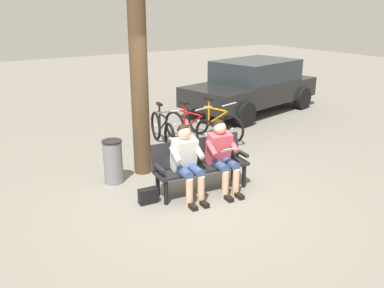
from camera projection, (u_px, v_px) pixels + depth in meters
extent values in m
plane|color=slate|center=(197.00, 198.00, 6.63)|extent=(40.00, 40.00, 0.00)
cube|color=black|center=(202.00, 168.00, 6.72)|extent=(1.64, 0.62, 0.05)
cube|color=black|center=(197.00, 151.00, 6.81)|extent=(1.61, 0.31, 0.42)
cube|color=black|center=(241.00, 153.00, 7.00)|extent=(0.10, 0.40, 0.05)
cube|color=black|center=(159.00, 168.00, 6.36)|extent=(0.10, 0.40, 0.05)
cylinder|color=black|center=(244.00, 176.00, 6.96)|extent=(0.07, 0.07, 0.40)
cylinder|color=black|center=(166.00, 193.00, 6.34)|extent=(0.07, 0.07, 0.40)
cylinder|color=black|center=(233.00, 169.00, 7.25)|extent=(0.07, 0.07, 0.40)
cylinder|color=black|center=(158.00, 184.00, 6.63)|extent=(0.07, 0.07, 0.40)
cube|color=#D84C59|center=(219.00, 148.00, 6.79)|extent=(0.41, 0.35, 0.55)
sphere|color=#D8A884|center=(220.00, 128.00, 6.66)|extent=(0.21, 0.21, 0.21)
sphere|color=black|center=(219.00, 125.00, 6.67)|extent=(0.20, 0.20, 0.20)
cylinder|color=#334772|center=(230.00, 163.00, 6.73)|extent=(0.19, 0.41, 0.15)
cylinder|color=#D8A884|center=(236.00, 182.00, 6.65)|extent=(0.11, 0.11, 0.45)
cube|color=black|center=(239.00, 196.00, 6.62)|extent=(0.11, 0.23, 0.07)
cylinder|color=#D84C59|center=(233.00, 145.00, 6.75)|extent=(0.12, 0.31, 0.23)
cylinder|color=#334772|center=(219.00, 165.00, 6.64)|extent=(0.19, 0.41, 0.15)
cylinder|color=#D8A884|center=(225.00, 185.00, 6.56)|extent=(0.11, 0.11, 0.45)
cube|color=black|center=(228.00, 198.00, 6.54)|extent=(0.11, 0.23, 0.07)
cylinder|color=#D84C59|center=(212.00, 148.00, 6.58)|extent=(0.12, 0.31, 0.23)
cube|color=silver|center=(228.00, 150.00, 6.51)|extent=(0.21, 0.14, 0.09)
cube|color=white|center=(184.00, 154.00, 6.51)|extent=(0.41, 0.35, 0.55)
sphere|color=#D8A884|center=(184.00, 133.00, 6.38)|extent=(0.21, 0.21, 0.21)
sphere|color=black|center=(183.00, 130.00, 6.40)|extent=(0.20, 0.20, 0.20)
cylinder|color=#334772|center=(195.00, 170.00, 6.46)|extent=(0.19, 0.41, 0.15)
cylinder|color=#D8A884|center=(201.00, 190.00, 6.37)|extent=(0.11, 0.11, 0.45)
cube|color=black|center=(204.00, 204.00, 6.35)|extent=(0.11, 0.23, 0.07)
cylinder|color=white|center=(199.00, 151.00, 6.48)|extent=(0.12, 0.31, 0.23)
cylinder|color=#334772|center=(184.00, 172.00, 6.37)|extent=(0.19, 0.41, 0.15)
cylinder|color=#D8A884|center=(189.00, 193.00, 6.29)|extent=(0.11, 0.11, 0.45)
cube|color=black|center=(192.00, 206.00, 6.26)|extent=(0.11, 0.23, 0.07)
cylinder|color=white|center=(176.00, 155.00, 6.31)|extent=(0.12, 0.31, 0.23)
cube|color=black|center=(148.00, 196.00, 6.42)|extent=(0.31, 0.16, 0.24)
cylinder|color=#4C3823|center=(139.00, 80.00, 7.12)|extent=(0.31, 0.31, 3.45)
cylinder|color=slate|center=(113.00, 162.00, 7.09)|extent=(0.33, 0.33, 0.74)
cylinder|color=black|center=(112.00, 141.00, 6.97)|extent=(0.34, 0.34, 0.03)
torus|color=black|center=(232.00, 129.00, 9.15)|extent=(0.22, 0.66, 0.66)
cylinder|color=silver|center=(232.00, 129.00, 9.15)|extent=(0.06, 0.07, 0.06)
torus|color=black|center=(198.00, 121.00, 9.81)|extent=(0.22, 0.66, 0.66)
cylinder|color=silver|center=(198.00, 121.00, 9.81)|extent=(0.06, 0.07, 0.06)
cylinder|color=orange|center=(215.00, 109.00, 9.36)|extent=(0.19, 0.62, 0.04)
cylinder|color=orange|center=(217.00, 118.00, 9.37)|extent=(0.18, 0.59, 0.43)
cylinder|color=orange|center=(209.00, 111.00, 9.50)|extent=(0.04, 0.04, 0.55)
cube|color=black|center=(209.00, 99.00, 9.41)|extent=(0.14, 0.24, 0.05)
cylinder|color=#B2B2B7|center=(229.00, 104.00, 9.04)|extent=(0.47, 0.15, 0.03)
torus|color=black|center=(207.00, 134.00, 8.78)|extent=(0.19, 0.66, 0.66)
cylinder|color=silver|center=(207.00, 134.00, 8.78)|extent=(0.06, 0.07, 0.06)
torus|color=black|center=(175.00, 125.00, 9.47)|extent=(0.19, 0.66, 0.66)
cylinder|color=silver|center=(175.00, 125.00, 9.47)|extent=(0.06, 0.07, 0.06)
cylinder|color=#B71414|center=(190.00, 113.00, 9.00)|extent=(0.17, 0.63, 0.04)
cylinder|color=#B71414|center=(193.00, 122.00, 9.01)|extent=(0.16, 0.59, 0.43)
cylinder|color=#B71414|center=(184.00, 115.00, 9.15)|extent=(0.04, 0.04, 0.55)
cube|color=black|center=(184.00, 103.00, 9.06)|extent=(0.13, 0.23, 0.05)
cylinder|color=#B2B2B7|center=(204.00, 109.00, 8.67)|extent=(0.48, 0.13, 0.03)
torus|color=black|center=(170.00, 139.00, 8.50)|extent=(0.19, 0.66, 0.66)
cylinder|color=silver|center=(170.00, 139.00, 8.50)|extent=(0.06, 0.07, 0.06)
torus|color=black|center=(156.00, 126.00, 9.40)|extent=(0.19, 0.66, 0.66)
cylinder|color=silver|center=(156.00, 126.00, 9.40)|extent=(0.06, 0.07, 0.06)
cylinder|color=black|center=(162.00, 115.00, 8.83)|extent=(0.17, 0.63, 0.04)
cylinder|color=black|center=(163.00, 125.00, 8.82)|extent=(0.16, 0.59, 0.43)
cylinder|color=black|center=(160.00, 117.00, 9.02)|extent=(0.04, 0.04, 0.55)
cube|color=black|center=(159.00, 104.00, 8.93)|extent=(0.13, 0.23, 0.05)
cylinder|color=#B2B2B7|center=(168.00, 112.00, 8.41)|extent=(0.48, 0.13, 0.03)
cube|color=black|center=(251.00, 91.00, 11.86)|extent=(4.47, 2.59, 0.55)
cube|color=#262D33|center=(256.00, 71.00, 11.81)|extent=(2.59, 2.08, 0.60)
cylinder|color=black|center=(245.00, 114.00, 10.43)|extent=(0.67, 0.34, 0.64)
cylinder|color=black|center=(195.00, 103.00, 11.65)|extent=(0.67, 0.34, 0.64)
cylinder|color=black|center=(302.00, 98.00, 12.24)|extent=(0.67, 0.34, 0.64)
cylinder|color=black|center=(254.00, 90.00, 13.46)|extent=(0.67, 0.34, 0.64)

